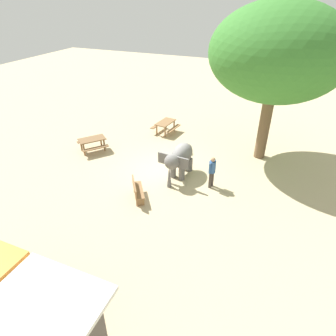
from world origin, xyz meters
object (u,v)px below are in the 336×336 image
Objects in this scene: person_handler at (212,170)px; picnic_table_far at (92,142)px; feed_bucket at (187,151)px; wooden_bench at (137,190)px; shade_tree_main at (278,54)px; picnic_table_near at (166,125)px; elephant at (180,158)px.

person_handler is 7.51m from picnic_table_far.
person_handler is at bearing 128.40° from feed_bucket.
wooden_bench is 5.59m from picnic_table_far.
shade_tree_main reaches higher than picnic_table_near.
picnic_table_near is (4.50, -4.95, -0.36)m from person_handler.
feed_bucket is (-2.29, 2.17, -0.43)m from picnic_table_near.
wooden_bench is at bearing -159.88° from picnic_table_near.
person_handler is 3.62m from wooden_bench.
shade_tree_main reaches higher than picnic_table_far.
feed_bucket is at bearing -126.45° from picnic_table_near.
person_handler reaches higher than feed_bucket.
elephant reaches higher than feed_bucket.
wooden_bench is at bearing 53.79° from shade_tree_main.
elephant reaches higher than picnic_table_far.
shade_tree_main is (-3.49, -3.68, 4.54)m from elephant.
picnic_table_near is (6.23, -0.94, -5.00)m from shade_tree_main.
elephant is 0.30× the size of shade_tree_main.
feed_bucket is at bearing -32.00° from picnic_table_far.
picnic_table_near is (2.74, -4.62, -0.46)m from elephant.
person_handler reaches higher than picnic_table_far.
elephant reaches higher than picnic_table_near.
feed_bucket is (2.20, -2.78, -0.79)m from person_handler.
picnic_table_near is 4.64× the size of feed_bucket.
feed_bucket is (-5.24, -1.85, -0.43)m from picnic_table_far.
wooden_bench is at bearing -17.55° from elephant.
elephant is 5.74m from picnic_table_far.
shade_tree_main reaches higher than wooden_bench.
elephant is 2.64m from feed_bucket.
elephant is 5.39m from picnic_table_near.
shade_tree_main is 3.80× the size of picnic_table_far.
picnic_table_far is 5.57m from feed_bucket.
feed_bucket is (3.94, 1.23, -5.42)m from shade_tree_main.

